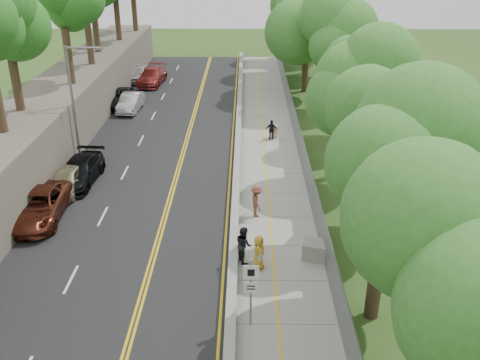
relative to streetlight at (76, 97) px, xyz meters
The scene contains 24 objects.
ground 18.08m from the streetlight, 53.23° to the right, with size 140.00×140.00×0.00m, color #33511E.
road 6.93m from the streetlight, 11.17° to the left, with size 11.20×66.00×0.04m, color black.
sidewalk 13.84m from the streetlight, ahead, with size 4.20×66.00×0.05m, color gray.
jersey_barrier 11.60m from the streetlight, ahead, with size 0.42×66.00×0.60m, color #70C732.
rock_embankment 4.15m from the streetlight, 161.78° to the left, with size 5.00×66.00×4.00m, color #595147.
chainlink_fence 15.58m from the streetlight, ahead, with size 0.04×66.00×2.00m, color slate.
trees_embankment 6.46m from the streetlight, 158.49° to the left, with size 6.40×66.00×13.00m, color #348927, non-canonical shape.
trees_fenceside 17.65m from the streetlight, ahead, with size 7.00×66.00×14.00m, color #448B33, non-canonical shape.
streetlight is the anchor object (origin of this frame).
signpost 20.72m from the streetlight, 55.92° to the right, with size 0.62×0.09×3.10m.
construction_barrel 14.85m from the streetlight, 19.45° to the left, with size 0.59×0.59×0.98m, color orange.
concrete_block 19.54m from the streetlight, 39.35° to the right, with size 1.30×0.98×0.87m, color slate.
car_2 9.12m from the streetlight, 90.95° to the right, with size 2.66×5.77×1.60m, color #602718.
car_3 5.28m from the streetlight, 77.72° to the right, with size 2.16×5.31×1.54m, color black.
car_4 6.13m from the streetlight, 85.48° to the right, with size 1.79×4.44×1.51m, color #BAB089.
car_5 12.20m from the streetlight, 84.83° to the left, with size 1.60×4.58×1.51m, color silver.
car_6 13.63m from the streetlight, 90.31° to the left, with size 2.47×5.35×1.49m, color black.
car_7 20.99m from the streetlight, 85.94° to the left, with size 2.34×5.75×1.67m, color maroon.
car_8 22.24m from the streetlight, 90.36° to the left, with size 1.86×4.61×1.57m, color silver.
painter_0 18.02m from the streetlight, 47.50° to the right, with size 0.85×0.55×1.74m, color gold.
painter_1 18.03m from the streetlight, 47.50° to the right, with size 0.60×0.40×1.66m, color white.
painter_2 17.09m from the streetlight, 47.80° to the right, with size 0.89×0.70×1.84m, color black.
painter_3 14.73m from the streetlight, 33.41° to the right, with size 1.20×0.69×1.86m, color brown.
person_far 14.45m from the streetlight, 17.98° to the left, with size 0.91×0.38×1.56m, color black.
Camera 1 is at (0.81, -20.24, 14.58)m, focal length 40.00 mm.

